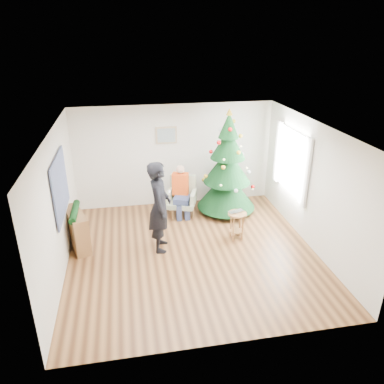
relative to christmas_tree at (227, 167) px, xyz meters
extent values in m
plane|color=brown|center=(-1.18, -1.75, -1.17)|extent=(5.00, 5.00, 0.00)
plane|color=white|center=(-1.18, -1.75, 1.43)|extent=(5.00, 5.00, 0.00)
plane|color=silver|center=(-1.18, 0.75, 0.13)|extent=(5.00, 0.00, 5.00)
plane|color=silver|center=(-1.18, -4.25, 0.13)|extent=(5.00, 0.00, 5.00)
plane|color=silver|center=(-3.68, -1.75, 0.13)|extent=(0.00, 5.00, 5.00)
plane|color=silver|center=(1.32, -1.75, 0.13)|extent=(0.00, 5.00, 5.00)
cube|color=white|center=(1.29, -0.75, 0.33)|extent=(0.04, 1.30, 1.40)
cube|color=white|center=(1.26, -1.50, 0.33)|extent=(0.05, 0.25, 1.50)
cube|color=white|center=(1.26, 0.00, 0.33)|extent=(0.05, 0.25, 1.50)
cylinder|color=#3F2816|center=(0.00, 0.00, -1.00)|extent=(0.11, 0.11, 0.33)
cone|color=black|center=(0.00, 0.00, -0.56)|extent=(1.44, 1.44, 0.94)
cone|color=black|center=(0.00, 0.00, 0.05)|extent=(1.15, 1.15, 0.83)
cone|color=black|center=(0.00, 0.00, 0.60)|extent=(0.84, 0.84, 0.72)
cone|color=black|center=(0.00, 0.00, 1.04)|extent=(0.49, 0.49, 0.61)
cone|color=gold|center=(0.00, 0.00, 1.35)|extent=(0.15, 0.15, 0.15)
cylinder|color=brown|center=(-0.12, -1.35, -0.57)|extent=(0.41, 0.41, 0.04)
cylinder|color=brown|center=(-0.12, -1.35, -0.99)|extent=(0.31, 0.31, 0.02)
imported|color=silver|center=(-0.12, -1.35, -0.54)|extent=(0.39, 0.31, 0.03)
cube|color=#9EAC8B|center=(-1.14, -0.02, -0.85)|extent=(0.80, 0.77, 0.12)
cube|color=#9EAC8B|center=(-1.05, 0.24, -0.51)|extent=(0.64, 0.32, 0.60)
cube|color=#9EAC8B|center=(-1.42, 0.08, -0.69)|extent=(0.25, 0.50, 0.30)
cube|color=#9EAC8B|center=(-0.85, -0.12, -0.69)|extent=(0.25, 0.50, 0.30)
cube|color=navy|center=(-1.14, -0.10, -0.72)|extent=(0.47, 0.48, 0.14)
cube|color=#DC4A14|center=(-1.14, 0.11, -0.39)|extent=(0.43, 0.32, 0.55)
sphere|color=tan|center=(-1.14, 0.09, -0.01)|extent=(0.20, 0.20, 0.20)
imported|color=black|center=(-1.80, -1.44, -0.21)|extent=(0.54, 0.75, 1.92)
cube|color=white|center=(-1.59, -1.47, 0.11)|extent=(0.05, 0.13, 0.04)
cube|color=brown|center=(-3.51, -1.07, -0.77)|extent=(0.61, 1.04, 0.80)
cylinder|color=black|center=(-3.51, -1.07, -0.35)|extent=(0.14, 0.90, 0.14)
cube|color=black|center=(-3.64, -1.45, 0.38)|extent=(0.03, 1.50, 1.15)
cube|color=tan|center=(-1.38, 0.72, 0.68)|extent=(0.52, 0.03, 0.42)
cube|color=gray|center=(-1.38, 0.70, 0.68)|extent=(0.44, 0.02, 0.34)
camera|label=1|loc=(-2.39, -8.23, 3.07)|focal=35.00mm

